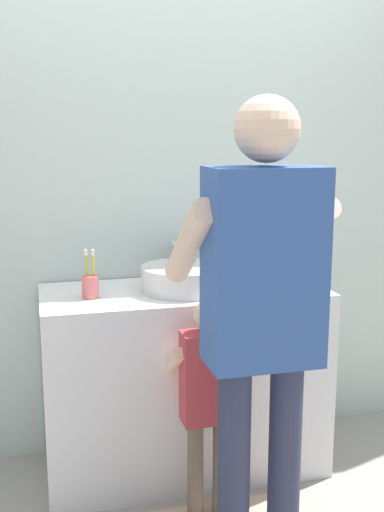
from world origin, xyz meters
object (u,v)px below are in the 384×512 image
at_px(adult_parent, 261,296).
at_px(soap_bottle, 245,269).
at_px(child_toddler, 208,389).
at_px(toothbrush_cup, 90,285).

bearing_deg(adult_parent, soap_bottle, 74.92).
xyz_separation_m(soap_bottle, adult_parent, (-0.20, -0.74, 0.08)).
bearing_deg(adult_parent, child_toddler, 109.26).
bearing_deg(child_toddler, toothbrush_cup, 139.20).
bearing_deg(toothbrush_cup, child_toddler, -40.80).
xyz_separation_m(soap_bottle, child_toddler, (-0.30, -0.44, -0.37)).
bearing_deg(soap_bottle, toothbrush_cup, -173.16).
distance_m(toothbrush_cup, soap_bottle, 0.72).
relative_size(child_toddler, adult_parent, 0.55).
height_order(child_toddler, adult_parent, adult_parent).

